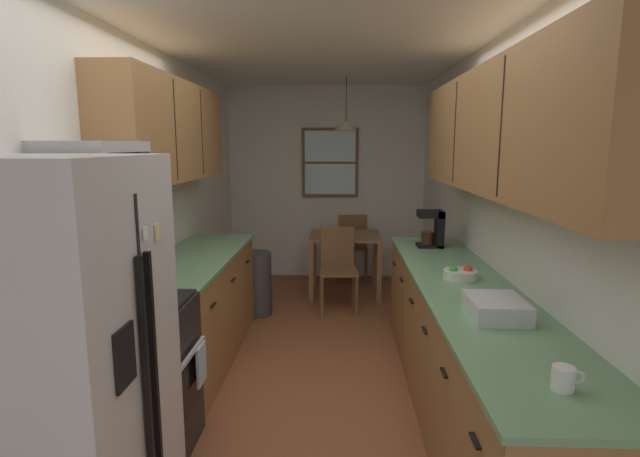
% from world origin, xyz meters
% --- Properties ---
extents(ground_plane, '(12.00, 12.00, 0.00)m').
position_xyz_m(ground_plane, '(0.00, 1.00, 0.00)').
color(ground_plane, brown).
extents(wall_left, '(0.10, 9.00, 2.55)m').
position_xyz_m(wall_left, '(-1.35, 1.00, 1.27)').
color(wall_left, white).
rests_on(wall_left, ground).
extents(wall_right, '(0.10, 9.00, 2.55)m').
position_xyz_m(wall_right, '(1.35, 1.00, 1.27)').
color(wall_right, white).
rests_on(wall_right, ground).
extents(wall_back, '(4.40, 0.10, 2.55)m').
position_xyz_m(wall_back, '(0.00, 3.65, 1.27)').
color(wall_back, white).
rests_on(wall_back, ground).
extents(ceiling_slab, '(4.40, 9.00, 0.08)m').
position_xyz_m(ceiling_slab, '(0.00, 1.00, 2.59)').
color(ceiling_slab, white).
extents(refrigerator, '(0.75, 0.82, 1.75)m').
position_xyz_m(refrigerator, '(-0.94, -1.17, 0.88)').
color(refrigerator, silver).
rests_on(refrigerator, ground).
extents(stove_range, '(0.66, 0.66, 1.10)m').
position_xyz_m(stove_range, '(-0.99, -0.41, 0.47)').
color(stove_range, black).
rests_on(stove_range, ground).
extents(microwave_over_range, '(0.39, 0.58, 0.32)m').
position_xyz_m(microwave_over_range, '(-1.11, -0.41, 1.65)').
color(microwave_over_range, silver).
extents(counter_left, '(0.64, 1.93, 0.90)m').
position_xyz_m(counter_left, '(-1.00, 0.88, 0.45)').
color(counter_left, olive).
rests_on(counter_left, ground).
extents(upper_cabinets_left, '(0.33, 2.01, 0.76)m').
position_xyz_m(upper_cabinets_left, '(-1.14, 0.83, 1.89)').
color(upper_cabinets_left, olive).
extents(counter_right, '(0.64, 3.32, 0.90)m').
position_xyz_m(counter_right, '(1.00, 0.11, 0.45)').
color(counter_right, olive).
rests_on(counter_right, ground).
extents(upper_cabinets_right, '(0.33, 3.00, 0.75)m').
position_xyz_m(upper_cabinets_right, '(1.14, 0.06, 1.87)').
color(upper_cabinets_right, olive).
extents(dining_table, '(0.83, 0.72, 0.73)m').
position_xyz_m(dining_table, '(0.25, 2.79, 0.60)').
color(dining_table, olive).
rests_on(dining_table, ground).
extents(dining_chair_near, '(0.43, 0.43, 0.90)m').
position_xyz_m(dining_chair_near, '(0.16, 2.22, 0.50)').
color(dining_chair_near, brown).
rests_on(dining_chair_near, ground).
extents(dining_chair_far, '(0.45, 0.45, 0.90)m').
position_xyz_m(dining_chair_far, '(0.33, 3.36, 0.50)').
color(dining_chair_far, brown).
rests_on(dining_chair_far, ground).
extents(pendant_light, '(0.29, 0.29, 0.60)m').
position_xyz_m(pendant_light, '(0.25, 2.79, 2.00)').
color(pendant_light, black).
extents(back_window, '(0.75, 0.05, 0.91)m').
position_xyz_m(back_window, '(0.05, 3.58, 1.55)').
color(back_window, brown).
extents(trash_bin, '(0.32, 0.32, 0.67)m').
position_xyz_m(trash_bin, '(-0.70, 2.03, 0.34)').
color(trash_bin, '#3F3F42').
rests_on(trash_bin, ground).
extents(storage_canister, '(0.11, 0.11, 0.19)m').
position_xyz_m(storage_canister, '(-1.00, 0.03, 0.99)').
color(storage_canister, '#D84C19').
rests_on(storage_canister, counter_left).
extents(dish_towel, '(0.02, 0.16, 0.24)m').
position_xyz_m(dish_towel, '(-0.64, -0.25, 0.50)').
color(dish_towel, silver).
extents(coffee_maker, '(0.22, 0.18, 0.32)m').
position_xyz_m(coffee_maker, '(1.01, 1.31, 1.07)').
color(coffee_maker, black).
rests_on(coffee_maker, counter_right).
extents(mug_by_coffeemaker, '(0.12, 0.08, 0.09)m').
position_xyz_m(mug_by_coffeemaker, '(1.00, -1.24, 0.95)').
color(mug_by_coffeemaker, white).
rests_on(mug_by_coffeemaker, counter_right).
extents(fruit_bowl, '(0.23, 0.23, 0.09)m').
position_xyz_m(fruit_bowl, '(0.99, 0.27, 0.94)').
color(fruit_bowl, silver).
rests_on(fruit_bowl, counter_right).
extents(dish_rack, '(0.28, 0.34, 0.10)m').
position_xyz_m(dish_rack, '(1.00, -0.47, 0.95)').
color(dish_rack, silver).
rests_on(dish_rack, counter_right).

